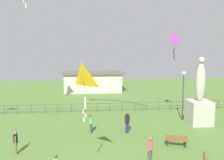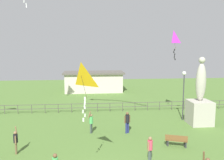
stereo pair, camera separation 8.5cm
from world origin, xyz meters
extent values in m
cube|color=#B2AD9E|center=(8.64, 9.01, 1.06)|extent=(1.93, 1.93, 2.12)
ellipsoid|color=#B2AD9E|center=(8.64, 9.01, 3.80)|extent=(0.90, 0.76, 3.35)
sphere|color=#B2AD9E|center=(8.64, 9.01, 5.72)|extent=(0.56, 0.56, 0.56)
cylinder|color=#38383D|center=(7.61, 10.26, 2.16)|extent=(0.10, 0.10, 4.31)
sphere|color=white|center=(7.61, 10.26, 4.46)|extent=(0.36, 0.36, 0.36)
cube|color=brown|center=(4.84, 4.46, 0.45)|extent=(1.55, 0.88, 0.06)
cube|color=brown|center=(4.78, 4.29, 0.67)|extent=(1.43, 0.56, 0.36)
cube|color=#333338|center=(4.27, 4.66, 0.23)|extent=(0.08, 0.36, 0.45)
cube|color=#333338|center=(5.40, 4.25, 0.23)|extent=(0.08, 0.36, 0.45)
cylinder|color=navy|center=(1.79, 7.33, 0.44)|extent=(0.15, 0.15, 0.88)
cylinder|color=navy|center=(1.95, 7.40, 0.44)|extent=(0.15, 0.15, 0.88)
cylinder|color=black|center=(1.87, 7.36, 1.19)|extent=(0.32, 0.32, 0.62)
sphere|color=brown|center=(1.87, 7.36, 1.62)|extent=(0.24, 0.24, 0.24)
cylinder|color=brown|center=(1.68, 7.28, 1.15)|extent=(0.10, 0.10, 0.59)
cylinder|color=brown|center=(2.07, 7.45, 1.15)|extent=(0.10, 0.10, 0.59)
cylinder|color=brown|center=(-5.89, 4.38, 0.38)|extent=(0.13, 0.13, 0.76)
cylinder|color=brown|center=(-5.85, 4.24, 0.38)|extent=(0.13, 0.13, 0.76)
cylinder|color=black|center=(-5.87, 4.31, 1.03)|extent=(0.28, 0.28, 0.54)
sphere|color=#8C6647|center=(-5.87, 4.31, 1.41)|extent=(0.20, 0.20, 0.20)
cylinder|color=#8C6647|center=(-5.87, 4.50, 1.51)|extent=(0.16, 0.11, 0.52)
cylinder|color=#8C6647|center=(-5.83, 4.13, 1.00)|extent=(0.08, 0.08, 0.51)
cylinder|color=#3F4C47|center=(2.47, 2.35, 0.41)|extent=(0.14, 0.14, 0.82)
cylinder|color=#3F4C47|center=(2.36, 2.23, 0.41)|extent=(0.14, 0.14, 0.82)
cylinder|color=#D83F59|center=(2.41, 2.29, 1.11)|extent=(0.30, 0.30, 0.58)
sphere|color=#8C6647|center=(2.41, 2.29, 1.50)|extent=(0.22, 0.22, 0.22)
cylinder|color=#8C6647|center=(2.54, 2.44, 1.07)|extent=(0.09, 0.09, 0.55)
cylinder|color=#8C6647|center=(2.29, 2.13, 1.07)|extent=(0.09, 0.09, 0.55)
sphere|color=brown|center=(-2.86, 0.53, 1.51)|extent=(0.22, 0.22, 0.22)
cylinder|color=#3F4C47|center=(-1.03, 7.57, 0.40)|extent=(0.14, 0.14, 0.79)
cylinder|color=#3F4C47|center=(-0.97, 7.72, 0.40)|extent=(0.14, 0.14, 0.79)
cylinder|color=#4CB259|center=(-1.00, 7.64, 1.08)|extent=(0.29, 0.29, 0.56)
sphere|color=#8C6647|center=(-1.00, 7.64, 1.46)|extent=(0.21, 0.21, 0.21)
cylinder|color=#8C6647|center=(-1.13, 7.49, 1.58)|extent=(0.24, 0.17, 0.54)
cylinder|color=#8C6647|center=(-0.92, 7.82, 1.04)|extent=(0.09, 0.09, 0.53)
sphere|color=brown|center=(4.48, -0.60, 1.48)|extent=(0.22, 0.22, 0.22)
cylinder|color=brown|center=(4.35, -0.45, 1.60)|extent=(0.18, 0.21, 0.55)
cube|color=white|center=(-7.08, 12.91, 11.06)|extent=(0.11, 0.04, 0.21)
cube|color=white|center=(-6.91, 13.00, 10.84)|extent=(0.10, 0.03, 0.20)
cube|color=white|center=(-6.90, 13.00, 10.62)|extent=(0.08, 0.05, 0.20)
pyramid|color=#B22DB2|center=(6.84, 11.35, 7.78)|extent=(0.91, 0.71, 1.22)
cylinder|color=#4C381E|center=(6.92, 11.13, 7.17)|extent=(0.17, 0.45, 1.22)
cube|color=black|center=(6.91, 11.12, 6.59)|extent=(0.11, 0.02, 0.21)
cube|color=black|center=(6.85, 11.10, 6.37)|extent=(0.10, 0.02, 0.21)
cube|color=black|center=(6.96, 11.15, 6.15)|extent=(0.10, 0.05, 0.20)
cube|color=black|center=(6.93, 11.14, 5.93)|extent=(0.11, 0.02, 0.21)
cube|color=black|center=(7.02, 11.18, 5.71)|extent=(0.12, 0.05, 0.21)
pyramid|color=yellow|center=(-1.52, 1.06, 5.44)|extent=(1.16, 1.07, 1.28)
cylinder|color=#4C381E|center=(-1.38, 1.23, 4.80)|extent=(0.30, 0.36, 1.28)
cube|color=white|center=(-1.35, 1.25, 4.20)|extent=(0.09, 0.02, 0.20)
cube|color=white|center=(-1.36, 1.24, 3.98)|extent=(0.10, 0.02, 0.20)
cube|color=white|center=(-1.37, 1.24, 3.76)|extent=(0.11, 0.02, 0.21)
cube|color=white|center=(-1.46, 1.19, 3.54)|extent=(0.09, 0.04, 0.20)
cube|color=white|center=(-1.36, 1.24, 3.32)|extent=(0.10, 0.04, 0.21)
cube|color=white|center=(-1.45, 1.20, 3.10)|extent=(0.09, 0.03, 0.20)
cylinder|color=#4C4742|center=(-9.80, 14.00, 0.47)|extent=(0.06, 0.06, 0.95)
cylinder|color=#4C4742|center=(-8.49, 14.00, 0.47)|extent=(0.06, 0.06, 0.95)
cylinder|color=#4C4742|center=(-7.09, 14.00, 0.47)|extent=(0.06, 0.06, 0.95)
cylinder|color=#4C4742|center=(-5.73, 14.00, 0.47)|extent=(0.06, 0.06, 0.95)
cylinder|color=#4C4742|center=(-4.38, 14.00, 0.47)|extent=(0.06, 0.06, 0.95)
cylinder|color=#4C4742|center=(-2.99, 14.00, 0.47)|extent=(0.06, 0.06, 0.95)
cylinder|color=#4C4742|center=(-1.66, 14.00, 0.47)|extent=(0.06, 0.06, 0.95)
cylinder|color=#4C4742|center=(-0.27, 14.00, 0.47)|extent=(0.06, 0.06, 0.95)
cylinder|color=#4C4742|center=(1.06, 14.00, 0.47)|extent=(0.06, 0.06, 0.95)
cylinder|color=#4C4742|center=(2.42, 14.00, 0.47)|extent=(0.06, 0.06, 0.95)
cylinder|color=#4C4742|center=(3.78, 14.00, 0.47)|extent=(0.06, 0.06, 0.95)
cylinder|color=#4C4742|center=(5.16, 14.00, 0.47)|extent=(0.06, 0.06, 0.95)
cylinder|color=#4C4742|center=(6.50, 14.00, 0.47)|extent=(0.06, 0.06, 0.95)
cylinder|color=#4C4742|center=(7.88, 14.00, 0.47)|extent=(0.06, 0.06, 0.95)
cylinder|color=#4C4742|center=(9.25, 14.00, 0.47)|extent=(0.06, 0.06, 0.95)
cylinder|color=#4C4742|center=(10.60, 14.00, 0.47)|extent=(0.06, 0.06, 0.95)
cylinder|color=#4C4742|center=(12.00, 14.00, 0.47)|extent=(0.06, 0.06, 0.95)
cylinder|color=#4C4742|center=(13.33, 14.00, 0.47)|extent=(0.06, 0.06, 0.95)
cube|color=#4C4742|center=(0.00, 14.00, 0.91)|extent=(36.00, 0.05, 0.05)
cube|color=#4C4742|center=(0.00, 14.00, 0.47)|extent=(36.00, 0.05, 0.05)
cube|color=beige|center=(-0.40, 26.00, 1.41)|extent=(8.62, 3.66, 2.83)
cube|color=#59544C|center=(-0.40, 26.00, 2.95)|extent=(9.22, 4.26, 0.24)
camera|label=1|loc=(-1.21, -10.97, 6.83)|focal=38.58mm
camera|label=2|loc=(-1.13, -10.98, 6.83)|focal=38.58mm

